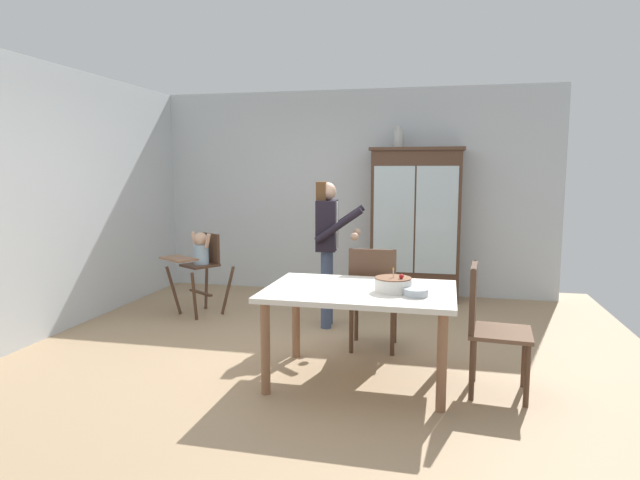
# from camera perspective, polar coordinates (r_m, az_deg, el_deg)

# --- Properties ---
(ground_plane) EXTENTS (6.24, 6.24, 0.00)m
(ground_plane) POSITION_cam_1_polar(r_m,az_deg,el_deg) (4.97, -1.65, -11.97)
(ground_plane) COLOR tan
(wall_back) EXTENTS (5.32, 0.06, 2.70)m
(wall_back) POSITION_cam_1_polar(r_m,az_deg,el_deg) (7.27, 3.41, 5.05)
(wall_back) COLOR silver
(wall_back) RESTS_ON ground_plane
(wall_left) EXTENTS (0.06, 5.32, 2.70)m
(wall_left) POSITION_cam_1_polar(r_m,az_deg,el_deg) (5.92, -27.28, 3.70)
(wall_left) COLOR silver
(wall_left) RESTS_ON ground_plane
(china_cabinet) EXTENTS (1.16, 0.48, 1.93)m
(china_cabinet) POSITION_cam_1_polar(r_m,az_deg,el_deg) (6.95, 10.08, 1.70)
(china_cabinet) COLOR #4C3323
(china_cabinet) RESTS_ON ground_plane
(ceramic_vase) EXTENTS (0.13, 0.13, 0.27)m
(ceramic_vase) POSITION_cam_1_polar(r_m,az_deg,el_deg) (6.94, 8.30, 10.63)
(ceramic_vase) COLOR #B2B7B2
(ceramic_vase) RESTS_ON china_cabinet
(high_chair_with_toddler) EXTENTS (0.79, 0.84, 0.95)m
(high_chair_with_toddler) POSITION_cam_1_polar(r_m,az_deg,el_deg) (6.28, -12.58, -1.88)
(high_chair_with_toddler) COLOR #4C3323
(high_chair_with_toddler) RESTS_ON ground_plane
(adult_person) EXTENTS (0.53, 0.52, 1.53)m
(adult_person) POSITION_cam_1_polar(r_m,az_deg,el_deg) (5.62, 0.83, 0.46)
(adult_person) COLOR #3D4C6B
(adult_person) RESTS_ON ground_plane
(dining_table) EXTENTS (1.46, 1.02, 0.74)m
(dining_table) POSITION_cam_1_polar(r_m,az_deg,el_deg) (4.20, 4.25, -6.38)
(dining_table) COLOR silver
(dining_table) RESTS_ON ground_plane
(birthday_cake) EXTENTS (0.28, 0.28, 0.19)m
(birthday_cake) POSITION_cam_1_polar(r_m,az_deg,el_deg) (4.10, 7.75, -4.68)
(birthday_cake) COLOR white
(birthday_cake) RESTS_ON dining_table
(serving_bowl) EXTENTS (0.18, 0.18, 0.05)m
(serving_bowl) POSITION_cam_1_polar(r_m,az_deg,el_deg) (3.99, 10.12, -5.48)
(serving_bowl) COLOR #B2BCC6
(serving_bowl) RESTS_ON dining_table
(dining_chair_far_side) EXTENTS (0.45, 0.45, 0.96)m
(dining_chair_far_side) POSITION_cam_1_polar(r_m,az_deg,el_deg) (4.91, 5.64, -5.48)
(dining_chair_far_side) COLOR #4C3323
(dining_chair_far_side) RESTS_ON ground_plane
(dining_chair_right_end) EXTENTS (0.48, 0.48, 0.96)m
(dining_chair_right_end) POSITION_cam_1_polar(r_m,az_deg,el_deg) (4.19, 17.20, -8.04)
(dining_chair_right_end) COLOR #4C3323
(dining_chair_right_end) RESTS_ON ground_plane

